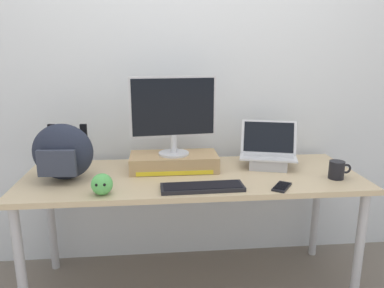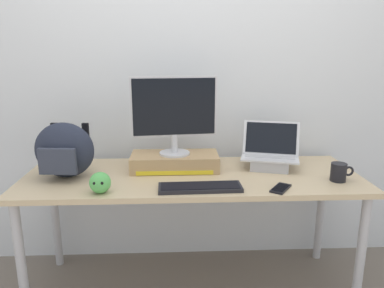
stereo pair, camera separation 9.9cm
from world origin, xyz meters
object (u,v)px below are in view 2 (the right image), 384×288
at_px(toner_box_yellow, 175,162).
at_px(desktop_monitor, 174,112).
at_px(messenger_backpack, 64,150).
at_px(plush_toy, 100,183).
at_px(cell_phone, 281,188).
at_px(coffee_mug, 339,172).
at_px(external_keyboard, 200,187).
at_px(open_laptop, 270,158).

height_order(toner_box_yellow, desktop_monitor, desktop_monitor).
distance_m(toner_box_yellow, messenger_backpack, 0.63).
bearing_deg(plush_toy, cell_phone, 0.22).
xyz_separation_m(coffee_mug, cell_phone, (-0.35, -0.11, -0.04)).
bearing_deg(external_keyboard, open_laptop, 35.91).
distance_m(toner_box_yellow, coffee_mug, 0.93).
bearing_deg(external_keyboard, toner_box_yellow, 109.40).
relative_size(open_laptop, coffee_mug, 3.00).
bearing_deg(messenger_backpack, open_laptop, 10.06).
distance_m(toner_box_yellow, open_laptop, 0.58).
height_order(desktop_monitor, cell_phone, desktop_monitor).
height_order(toner_box_yellow, cell_phone, toner_box_yellow).
distance_m(external_keyboard, cell_phone, 0.41).
distance_m(open_laptop, cell_phone, 0.37).
xyz_separation_m(desktop_monitor, external_keyboard, (0.13, -0.34, -0.33)).
xyz_separation_m(open_laptop, plush_toy, (-0.95, -0.36, -0.01)).
relative_size(messenger_backpack, plush_toy, 3.21).
bearing_deg(coffee_mug, cell_phone, -162.50).
relative_size(coffee_mug, plush_toy, 1.19).
bearing_deg(desktop_monitor, external_keyboard, -75.20).
relative_size(desktop_monitor, cell_phone, 3.13).
bearing_deg(open_laptop, external_keyboard, -127.01).
height_order(toner_box_yellow, messenger_backpack, messenger_backpack).
xyz_separation_m(external_keyboard, cell_phone, (0.41, -0.02, -0.01)).
relative_size(desktop_monitor, messenger_backpack, 1.46).
bearing_deg(messenger_backpack, desktop_monitor, 14.90).
bearing_deg(plush_toy, desktop_monitor, 44.10).
bearing_deg(cell_phone, toner_box_yellow, -178.24).
bearing_deg(open_laptop, desktop_monitor, -164.09).
xyz_separation_m(messenger_backpack, coffee_mug, (1.50, -0.13, -0.10)).
bearing_deg(cell_phone, desktop_monitor, -178.17).
xyz_separation_m(open_laptop, external_keyboard, (-0.45, -0.34, -0.05)).
distance_m(external_keyboard, coffee_mug, 0.77).
bearing_deg(messenger_backpack, cell_phone, -7.49).
relative_size(messenger_backpack, coffee_mug, 2.71).
height_order(external_keyboard, cell_phone, external_keyboard).
bearing_deg(desktop_monitor, plush_toy, -142.07).
height_order(messenger_backpack, cell_phone, messenger_backpack).
distance_m(open_laptop, external_keyboard, 0.56).
relative_size(toner_box_yellow, open_laptop, 1.36).
xyz_separation_m(toner_box_yellow, messenger_backpack, (-0.61, -0.11, 0.11)).
relative_size(desktop_monitor, external_keyboard, 1.16).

